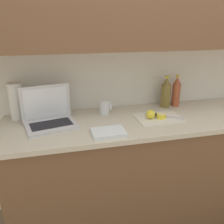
{
  "coord_description": "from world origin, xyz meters",
  "views": [
    {
      "loc": [
        -0.69,
        -1.59,
        1.61
      ],
      "look_at": [
        -0.31,
        -0.01,
        1.0
      ],
      "focal_mm": 38.0,
      "sensor_mm": 36.0,
      "label": 1
    }
  ],
  "objects_px": {
    "knife": "(158,115)",
    "bottle_oil_tall": "(166,93)",
    "bottle_green_soda": "(176,92)",
    "paper_towel_roll": "(16,101)",
    "laptop": "(49,116)",
    "lemon_whole_beside": "(151,114)",
    "lemon_half_cut": "(161,116)",
    "cutting_board": "(159,118)",
    "measuring_cup": "(104,107)"
  },
  "relations": [
    {
      "from": "bottle_oil_tall",
      "to": "lemon_whole_beside",
      "type": "bearing_deg",
      "value": -133.4
    },
    {
      "from": "knife",
      "to": "lemon_whole_beside",
      "type": "xyz_separation_m",
      "value": [
        -0.08,
        -0.04,
        0.03
      ]
    },
    {
      "from": "lemon_half_cut",
      "to": "measuring_cup",
      "type": "distance_m",
      "value": 0.45
    },
    {
      "from": "measuring_cup",
      "to": "bottle_oil_tall",
      "type": "bearing_deg",
      "value": 4.49
    },
    {
      "from": "laptop",
      "to": "cutting_board",
      "type": "bearing_deg",
      "value": -18.28
    },
    {
      "from": "knife",
      "to": "paper_towel_roll",
      "type": "bearing_deg",
      "value": -159.63
    },
    {
      "from": "knife",
      "to": "measuring_cup",
      "type": "bearing_deg",
      "value": -171.17
    },
    {
      "from": "paper_towel_roll",
      "to": "bottle_green_soda",
      "type": "bearing_deg",
      "value": -0.44
    },
    {
      "from": "knife",
      "to": "bottle_oil_tall",
      "type": "height_order",
      "value": "bottle_oil_tall"
    },
    {
      "from": "measuring_cup",
      "to": "knife",
      "type": "bearing_deg",
      "value": -23.58
    },
    {
      "from": "lemon_half_cut",
      "to": "lemon_whole_beside",
      "type": "bearing_deg",
      "value": 172.51
    },
    {
      "from": "laptop",
      "to": "measuring_cup",
      "type": "relative_size",
      "value": 3.69
    },
    {
      "from": "lemon_half_cut",
      "to": "cutting_board",
      "type": "bearing_deg",
      "value": 122.1
    },
    {
      "from": "laptop",
      "to": "cutting_board",
      "type": "height_order",
      "value": "laptop"
    },
    {
      "from": "laptop",
      "to": "knife",
      "type": "height_order",
      "value": "laptop"
    },
    {
      "from": "cutting_board",
      "to": "bottle_oil_tall",
      "type": "xyz_separation_m",
      "value": [
        0.16,
        0.24,
        0.12
      ]
    },
    {
      "from": "laptop",
      "to": "knife",
      "type": "xyz_separation_m",
      "value": [
        0.82,
        -0.05,
        -0.05
      ]
    },
    {
      "from": "lemon_whole_beside",
      "to": "paper_towel_roll",
      "type": "height_order",
      "value": "paper_towel_roll"
    },
    {
      "from": "lemon_half_cut",
      "to": "measuring_cup",
      "type": "height_order",
      "value": "measuring_cup"
    },
    {
      "from": "lemon_whole_beside",
      "to": "lemon_half_cut",
      "type": "bearing_deg",
      "value": -7.49
    },
    {
      "from": "bottle_oil_tall",
      "to": "knife",
      "type": "bearing_deg",
      "value": -125.96
    },
    {
      "from": "laptop",
      "to": "paper_towel_roll",
      "type": "height_order",
      "value": "paper_towel_roll"
    },
    {
      "from": "bottle_green_soda",
      "to": "knife",
      "type": "bearing_deg",
      "value": -139.86
    },
    {
      "from": "bottle_oil_tall",
      "to": "paper_towel_roll",
      "type": "height_order",
      "value": "paper_towel_roll"
    },
    {
      "from": "cutting_board",
      "to": "measuring_cup",
      "type": "bearing_deg",
      "value": 152.41
    },
    {
      "from": "laptop",
      "to": "lemon_whole_beside",
      "type": "xyz_separation_m",
      "value": [
        0.74,
        -0.09,
        -0.02
      ]
    },
    {
      "from": "lemon_half_cut",
      "to": "bottle_green_soda",
      "type": "bearing_deg",
      "value": 45.92
    },
    {
      "from": "measuring_cup",
      "to": "paper_towel_roll",
      "type": "distance_m",
      "value": 0.67
    },
    {
      "from": "lemon_half_cut",
      "to": "paper_towel_roll",
      "type": "relative_size",
      "value": 0.25
    },
    {
      "from": "lemon_half_cut",
      "to": "bottle_oil_tall",
      "type": "distance_m",
      "value": 0.32
    },
    {
      "from": "lemon_half_cut",
      "to": "paper_towel_roll",
      "type": "xyz_separation_m",
      "value": [
        -1.06,
        0.27,
        0.11
      ]
    },
    {
      "from": "knife",
      "to": "bottle_green_soda",
      "type": "height_order",
      "value": "bottle_green_soda"
    },
    {
      "from": "cutting_board",
      "to": "bottle_oil_tall",
      "type": "height_order",
      "value": "bottle_oil_tall"
    },
    {
      "from": "lemon_half_cut",
      "to": "bottle_green_soda",
      "type": "height_order",
      "value": "bottle_green_soda"
    },
    {
      "from": "lemon_whole_beside",
      "to": "knife",
      "type": "bearing_deg",
      "value": 23.61
    },
    {
      "from": "cutting_board",
      "to": "bottle_oil_tall",
      "type": "bearing_deg",
      "value": 56.08
    },
    {
      "from": "bottle_oil_tall",
      "to": "paper_towel_roll",
      "type": "bearing_deg",
      "value": 179.52
    },
    {
      "from": "cutting_board",
      "to": "measuring_cup",
      "type": "xyz_separation_m",
      "value": [
        -0.39,
        0.2,
        0.05
      ]
    },
    {
      "from": "lemon_half_cut",
      "to": "measuring_cup",
      "type": "bearing_deg",
      "value": 151.15
    },
    {
      "from": "lemon_whole_beside",
      "to": "laptop",
      "type": "bearing_deg",
      "value": 173.25
    },
    {
      "from": "bottle_green_soda",
      "to": "bottle_oil_tall",
      "type": "bearing_deg",
      "value": -180.0
    },
    {
      "from": "cutting_board",
      "to": "lemon_half_cut",
      "type": "xyz_separation_m",
      "value": [
        0.01,
        -0.02,
        0.02
      ]
    },
    {
      "from": "lemon_whole_beside",
      "to": "measuring_cup",
      "type": "bearing_deg",
      "value": 146.5
    },
    {
      "from": "knife",
      "to": "bottle_oil_tall",
      "type": "distance_m",
      "value": 0.29
    },
    {
      "from": "measuring_cup",
      "to": "lemon_whole_beside",
      "type": "bearing_deg",
      "value": -33.5
    },
    {
      "from": "laptop",
      "to": "bottle_oil_tall",
      "type": "height_order",
      "value": "laptop"
    },
    {
      "from": "bottle_oil_tall",
      "to": "paper_towel_roll",
      "type": "relative_size",
      "value": 0.98
    },
    {
      "from": "knife",
      "to": "measuring_cup",
      "type": "distance_m",
      "value": 0.43
    },
    {
      "from": "bottle_green_soda",
      "to": "paper_towel_roll",
      "type": "bearing_deg",
      "value": 179.56
    },
    {
      "from": "cutting_board",
      "to": "lemon_half_cut",
      "type": "bearing_deg",
      "value": -57.9
    }
  ]
}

